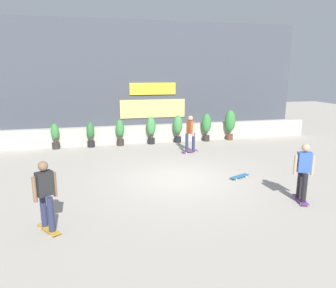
{
  "coord_description": "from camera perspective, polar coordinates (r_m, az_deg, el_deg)",
  "views": [
    {
      "loc": [
        -2.74,
        -10.05,
        3.64
      ],
      "look_at": [
        0.0,
        1.5,
        0.9
      ],
      "focal_mm": 33.91,
      "sensor_mm": 36.0,
      "label": 1
    }
  ],
  "objects": [
    {
      "name": "ground_plane",
      "position": [
        11.04,
        1.81,
        -6.27
      ],
      "size": [
        48.0,
        48.0,
        0.0
      ],
      "primitive_type": "plane",
      "color": "#A8A093"
    },
    {
      "name": "planter_wall",
      "position": [
        16.59,
        -3.59,
        1.88
      ],
      "size": [
        18.0,
        0.4,
        0.9
      ],
      "primitive_type": "cube",
      "color": "#B2ADA3",
      "rests_on": "ground"
    },
    {
      "name": "building_backdrop",
      "position": [
        20.24,
        -5.68,
        11.82
      ],
      "size": [
        20.0,
        2.08,
        6.5
      ],
      "color": "#424751",
      "rests_on": "ground"
    },
    {
      "name": "potted_plant_0",
      "position": [
        15.99,
        -19.62,
        1.47
      ],
      "size": [
        0.38,
        0.38,
        1.22
      ],
      "color": "#2D2823",
      "rests_on": "ground"
    },
    {
      "name": "potted_plant_1",
      "position": [
        15.89,
        -13.74,
        1.76
      ],
      "size": [
        0.37,
        0.37,
        1.21
      ],
      "color": "black",
      "rests_on": "ground"
    },
    {
      "name": "potted_plant_2",
      "position": [
        15.92,
        -8.61,
        2.29
      ],
      "size": [
        0.42,
        0.42,
        1.3
      ],
      "color": "#2D2823",
      "rests_on": "ground"
    },
    {
      "name": "potted_plant_3",
      "position": [
        16.11,
        -3.06,
        2.81
      ],
      "size": [
        0.46,
        0.46,
        1.4
      ],
      "color": "black",
      "rests_on": "ground"
    },
    {
      "name": "potted_plant_4",
      "position": [
        16.41,
        1.78,
        3.1
      ],
      "size": [
        0.48,
        0.48,
        1.43
      ],
      "color": "black",
      "rests_on": "ground"
    },
    {
      "name": "potted_plant_5",
      "position": [
        16.87,
        6.92,
        3.37
      ],
      "size": [
        0.5,
        0.5,
        1.46
      ],
      "color": "#2D2823",
      "rests_on": "ground"
    },
    {
      "name": "potted_plant_6",
      "position": [
        17.36,
        11.09,
        3.82
      ],
      "size": [
        0.57,
        0.57,
        1.61
      ],
      "color": "brown",
      "rests_on": "ground"
    },
    {
      "name": "skater_far_left",
      "position": [
        7.76,
        -21.17,
        -8.28
      ],
      "size": [
        0.6,
        0.78,
        1.7
      ],
      "color": "#BF8C26",
      "rests_on": "ground"
    },
    {
      "name": "skater_mid_plaza",
      "position": [
        14.34,
        4.03,
        2.11
      ],
      "size": [
        0.82,
        0.54,
        1.7
      ],
      "color": "#72338C",
      "rests_on": "ground"
    },
    {
      "name": "skater_by_wall_left",
      "position": [
        9.64,
        23.17,
        -4.34
      ],
      "size": [
        0.54,
        0.82,
        1.7
      ],
      "color": "#72338C",
      "rests_on": "ground"
    },
    {
      "name": "skateboard_near_camera",
      "position": [
        11.37,
        12.75,
        -5.68
      ],
      "size": [
        0.81,
        0.51,
        0.08
      ],
      "color": "#266699",
      "rests_on": "ground"
    }
  ]
}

